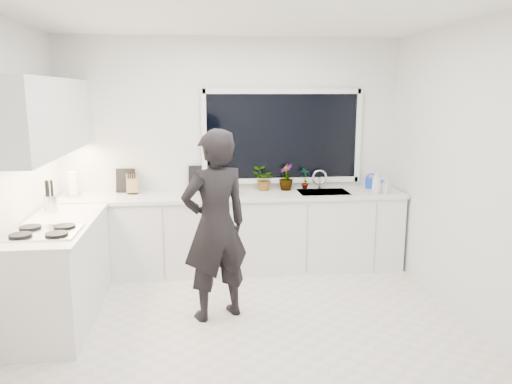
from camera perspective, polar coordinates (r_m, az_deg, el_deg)
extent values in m
cube|color=beige|center=(4.67, -1.12, -15.12)|extent=(4.00, 3.50, 0.02)
cube|color=white|center=(5.98, -2.76, 4.42)|extent=(4.00, 0.02, 2.70)
cube|color=white|center=(4.86, 23.17, 1.88)|extent=(0.02, 3.50, 2.70)
cube|color=white|center=(4.23, -1.27, 20.03)|extent=(4.00, 3.50, 0.02)
cube|color=black|center=(5.99, 3.01, 6.36)|extent=(1.80, 0.02, 1.00)
cube|color=white|center=(5.86, -2.47, -4.82)|extent=(3.92, 0.58, 0.88)
cube|color=white|center=(4.97, -21.33, -8.64)|extent=(0.58, 1.60, 0.88)
cube|color=silver|center=(5.74, -2.51, -0.43)|extent=(3.94, 0.62, 0.04)
cube|color=silver|center=(4.84, -21.73, -3.50)|extent=(0.62, 1.60, 0.04)
cube|color=white|center=(5.06, -22.83, 7.97)|extent=(0.34, 2.10, 0.70)
cube|color=silver|center=(5.92, 7.69, -0.46)|extent=(0.58, 0.42, 0.14)
cylinder|color=silver|center=(6.08, 7.27, 1.41)|extent=(0.03, 0.03, 0.22)
cube|color=black|center=(4.51, -23.15, -4.20)|extent=(0.56, 0.48, 0.03)
imported|color=black|center=(4.55, -4.69, -3.86)|extent=(0.76, 0.64, 1.76)
cube|color=silver|center=(5.70, -3.70, -0.16)|extent=(0.45, 0.36, 0.03)
cube|color=red|center=(5.70, -3.70, 0.01)|extent=(0.41, 0.32, 0.01)
cylinder|color=#143EBF|center=(6.23, 13.01, 1.03)|extent=(0.17, 0.17, 0.13)
cylinder|color=white|center=(5.97, -20.17, 0.82)|extent=(0.13, 0.13, 0.26)
cube|color=olive|center=(5.90, -13.95, 0.85)|extent=(0.14, 0.11, 0.22)
cylinder|color=#ADADB1|center=(5.28, -22.44, -1.22)|extent=(0.13, 0.13, 0.16)
cube|color=black|center=(6.00, -14.68, 1.29)|extent=(0.22, 0.04, 0.28)
cube|color=black|center=(5.94, -6.52, 1.58)|extent=(0.25, 0.04, 0.30)
imported|color=#26662D|center=(5.87, -2.96, 1.41)|extent=(0.20, 0.19, 0.28)
imported|color=#26662D|center=(5.91, 0.81, 1.49)|extent=(0.26, 0.23, 0.28)
imported|color=#26662D|center=(5.94, 3.45, 1.71)|extent=(0.22, 0.22, 0.31)
imported|color=#26662D|center=(5.99, 5.66, 1.51)|extent=(0.16, 0.16, 0.26)
imported|color=#D8BF66|center=(5.91, 13.62, 1.18)|extent=(0.14, 0.14, 0.28)
imported|color=#D8BF66|center=(5.96, 14.69, 0.70)|extent=(0.11, 0.11, 0.17)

